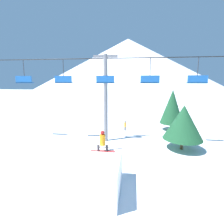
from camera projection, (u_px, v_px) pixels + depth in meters
The scene contains 8 objects.
ground_plane at pixel (83, 183), 10.82m from camera, with size 220.00×220.00×0.00m, color white.
mountain_ridge at pixel (128, 68), 76.28m from camera, with size 89.04×89.04×23.91m.
snow_ramp at pixel (101, 176), 9.81m from camera, with size 2.10×3.43×2.00m.
snowboarder at pixel (103, 141), 10.57m from camera, with size 1.49×0.34×1.31m.
chairlift at pixel (106, 88), 17.57m from camera, with size 25.59×0.44×8.83m.
pine_tree_near at pixel (183, 122), 15.76m from camera, with size 3.51×3.51×4.13m.
pine_tree_far at pixel (172, 107), 21.96m from camera, with size 2.90×2.90×5.20m.
distant_skier at pixel (125, 125), 22.24m from camera, with size 0.24×0.24×1.23m.
Camera 1 is at (3.01, -9.58, 6.25)m, focal length 28.00 mm.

